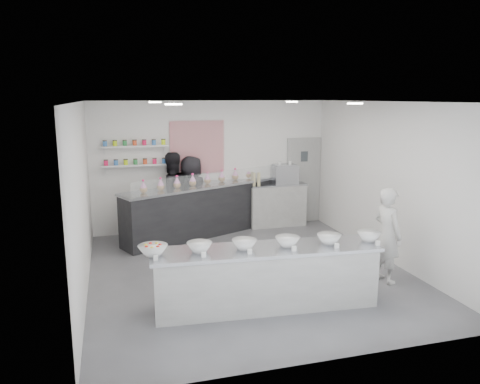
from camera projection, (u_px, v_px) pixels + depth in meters
name	position (u px, v px, depth m)	size (l,w,h in m)	color
floor	(249.00, 272.00, 8.37)	(6.00, 6.00, 0.00)	#515156
ceiling	(249.00, 102.00, 7.77)	(6.00, 6.00, 0.00)	white
back_wall	(212.00, 166.00, 10.90)	(5.50, 5.50, 0.00)	white
left_wall	(82.00, 199.00, 7.35)	(6.00, 6.00, 0.00)	white
right_wall	(389.00, 182.00, 8.80)	(6.00, 6.00, 0.00)	white
back_door	(303.00, 180.00, 11.57)	(0.88, 0.04, 2.10)	#969693
pattern_panel	(197.00, 147.00, 10.70)	(1.25, 0.03, 1.20)	#AE2336
jar_shelf_lower	(136.00, 165.00, 10.33)	(1.45, 0.22, 0.04)	silver
jar_shelf_upper	(135.00, 146.00, 10.24)	(1.45, 0.22, 0.04)	silver
preserve_jars	(135.00, 153.00, 10.25)	(1.45, 0.10, 0.56)	#F91A54
downlight_0	(174.00, 104.00, 6.46)	(0.24, 0.24, 0.02)	white
downlight_1	(355.00, 103.00, 7.20)	(0.24, 0.24, 0.02)	white
downlight_2	(155.00, 102.00, 8.92)	(0.24, 0.24, 0.02)	white
downlight_3	(292.00, 102.00, 9.66)	(0.24, 0.24, 0.02)	white
prep_counter	(266.00, 277.00, 6.92)	(3.36, 0.76, 0.92)	#9B9A96
back_bar	(201.00, 210.00, 10.49)	(3.74, 0.69, 1.16)	black
sneeze_guard	(209.00, 180.00, 10.09)	(3.69, 0.02, 0.32)	white
espresso_ledge	(277.00, 205.00, 11.30)	(1.39, 0.44, 1.03)	#9B9A96
espresso_machine	(285.00, 174.00, 11.20)	(0.58, 0.40, 0.45)	#93969E
cup_stacks	(256.00, 179.00, 11.02)	(0.24, 0.24, 0.30)	tan
prep_bowls	(266.00, 243.00, 6.81)	(3.61, 0.46, 0.14)	white
label_cards	(280.00, 256.00, 6.36)	(3.31, 0.04, 0.07)	white
cookie_bags	(200.00, 179.00, 10.34)	(2.96, 0.16, 0.28)	#E082C8
woman_prep	(387.00, 235.00, 7.82)	(0.59, 0.39, 1.62)	silver
staff_left	(171.00, 194.00, 10.49)	(0.91, 0.71, 1.88)	black
staff_right	(192.00, 195.00, 10.62)	(0.87, 0.57, 1.78)	black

